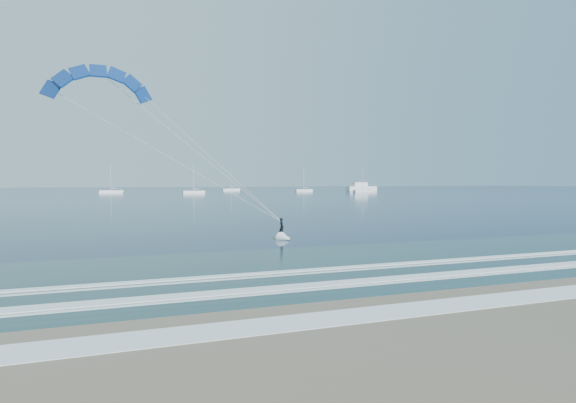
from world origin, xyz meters
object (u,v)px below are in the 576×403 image
Objects in this scene: sailboat_4 at (231,189)px; sailboat_3 at (194,192)px; sailboat_5 at (304,190)px; sailboat_6 at (363,191)px; motor_yacht at (361,188)px; sailboat_2 at (111,191)px; kitesurfer_rig at (193,149)px.

sailboat_3 is at bearing -119.16° from sailboat_4.
sailboat_5 is at bearing -55.07° from sailboat_4.
sailboat_6 is at bearing -56.13° from sailboat_5.
sailboat_2 is at bearing -178.33° from motor_yacht.
sailboat_5 is at bearing 63.95° from kitesurfer_rig.
sailboat_6 is at bearing -16.06° from sailboat_2.
kitesurfer_rig reaches higher than sailboat_6.
motor_yacht is at bearing 16.16° from sailboat_3.
sailboat_5 is at bearing 18.47° from sailboat_3.
kitesurfer_rig is at bearing -90.94° from sailboat_2.
kitesurfer_rig is 239.25m from motor_yacht.
sailboat_2 is 90.67m from sailboat_5.
sailboat_5 is (90.56, -4.46, -0.01)m from sailboat_2.
sailboat_6 is (44.65, -64.98, -0.00)m from sailboat_4.
sailboat_2 is at bearing 177.18° from sailboat_5.
kitesurfer_rig is at bearing -101.43° from sailboat_3.
sailboat_4 is 46.59m from sailboat_5.
motor_yacht is 1.38× the size of sailboat_6.
sailboat_5 is (-37.27, -8.20, -1.13)m from motor_yacht.
kitesurfer_rig is 1.66× the size of sailboat_2.
sailboat_6 reaches higher than motor_yacht.
sailboat_3 reaches higher than sailboat_6.
kitesurfer_rig is at bearing -106.26° from sailboat_4.
motor_yacht is 1.33× the size of sailboat_4.
motor_yacht is at bearing 1.67° from sailboat_2.
kitesurfer_rig is 1.30× the size of motor_yacht.
sailboat_4 is at bearing 124.93° from sailboat_5.
sailboat_2 is (3.22, 196.35, -7.04)m from kitesurfer_rig.
motor_yacht is 70.64m from sailboat_4.
sailboat_2 is at bearing -152.16° from sailboat_4.
motor_yacht is at bearing -25.14° from sailboat_4.
motor_yacht is at bearing 12.40° from sailboat_5.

